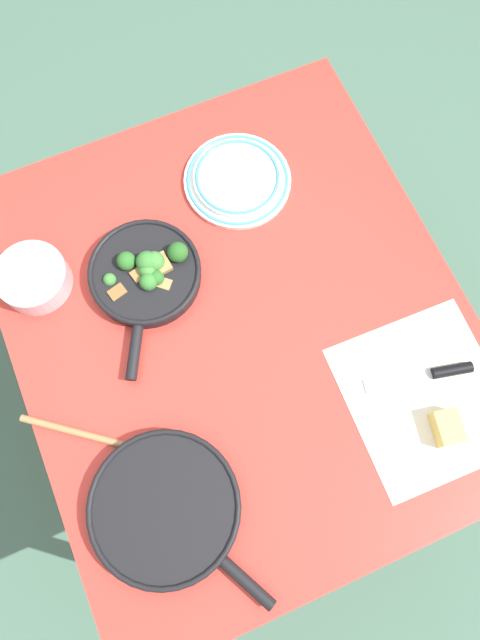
# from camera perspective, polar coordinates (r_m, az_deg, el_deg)

# --- Properties ---
(ground_plane) EXTENTS (14.00, 14.00, 0.00)m
(ground_plane) POSITION_cam_1_polar(r_m,az_deg,el_deg) (1.99, 0.00, -6.65)
(ground_plane) COLOR #476B56
(dining_table_red) EXTENTS (1.12, 0.97, 0.76)m
(dining_table_red) POSITION_cam_1_polar(r_m,az_deg,el_deg) (1.33, 0.00, -1.33)
(dining_table_red) COLOR red
(dining_table_red) RESTS_ON ground_plane
(skillet_broccoli) EXTENTS (0.34, 0.25, 0.08)m
(skillet_broccoli) POSITION_cam_1_polar(r_m,az_deg,el_deg) (1.27, -9.38, 4.62)
(skillet_broccoli) COLOR black
(skillet_broccoli) RESTS_ON dining_table_red
(skillet_eggs) EXTENTS (0.40, 0.30, 0.04)m
(skillet_eggs) POSITION_cam_1_polar(r_m,az_deg,el_deg) (1.18, -7.44, -18.18)
(skillet_eggs) COLOR black
(skillet_eggs) RESTS_ON dining_table_red
(wooden_spoon) EXTENTS (0.23, 0.28, 0.02)m
(wooden_spoon) POSITION_cam_1_polar(r_m,az_deg,el_deg) (1.21, -12.09, -11.97)
(wooden_spoon) COLOR #A87A4C
(wooden_spoon) RESTS_ON dining_table_red
(parchment_sheet) EXTENTS (0.35, 0.33, 0.00)m
(parchment_sheet) POSITION_cam_1_polar(r_m,az_deg,el_deg) (1.27, 17.99, -7.33)
(parchment_sheet) COLOR silver
(parchment_sheet) RESTS_ON dining_table_red
(grater_knife) EXTENTS (0.08, 0.23, 0.02)m
(grater_knife) POSITION_cam_1_polar(r_m,az_deg,el_deg) (1.27, 18.83, -5.10)
(grater_knife) COLOR silver
(grater_knife) RESTS_ON dining_table_red
(cheese_block) EXTENTS (0.08, 0.06, 0.05)m
(cheese_block) POSITION_cam_1_polar(r_m,az_deg,el_deg) (1.25, 20.01, -10.08)
(cheese_block) COLOR #E0C15B
(cheese_block) RESTS_ON dining_table_red
(dinner_plate_stack) EXTENTS (0.25, 0.25, 0.03)m
(dinner_plate_stack) POSITION_cam_1_polar(r_m,az_deg,el_deg) (1.37, -0.26, 13.92)
(dinner_plate_stack) COLOR white
(dinner_plate_stack) RESTS_ON dining_table_red
(prep_bowl_steel) EXTENTS (0.16, 0.16, 0.06)m
(prep_bowl_steel) POSITION_cam_1_polar(r_m,az_deg,el_deg) (1.33, -19.93, 3.96)
(prep_bowl_steel) COLOR #B7B7BC
(prep_bowl_steel) RESTS_ON dining_table_red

